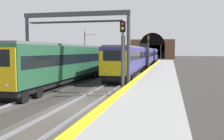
# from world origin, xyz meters

# --- Properties ---
(ground_plane) EXTENTS (320.00, 320.00, 0.00)m
(ground_plane) POSITION_xyz_m (0.00, 0.00, 0.00)
(ground_plane) COLOR #302D2B
(platform_right) EXTENTS (112.00, 3.65, 0.94)m
(platform_right) POSITION_xyz_m (0.00, -4.02, 0.47)
(platform_right) COLOR gray
(platform_right) RESTS_ON ground_plane
(platform_right_edge_strip) EXTENTS (112.00, 0.50, 0.01)m
(platform_right_edge_strip) POSITION_xyz_m (0.00, -2.44, 0.94)
(platform_right_edge_strip) COLOR yellow
(platform_right_edge_strip) RESTS_ON platform_right
(track_main_line) EXTENTS (160.00, 3.12, 0.21)m
(track_main_line) POSITION_xyz_m (0.00, 0.00, 0.04)
(track_main_line) COLOR #423D38
(track_main_line) RESTS_ON ground_plane
(track_adjacent_line) EXTENTS (160.00, 2.81, 0.21)m
(track_adjacent_line) POSITION_xyz_m (0.00, 4.75, 0.04)
(track_adjacent_line) COLOR #423D38
(track_adjacent_line) RESTS_ON ground_plane
(train_main_approaching) EXTENTS (58.16, 3.25, 4.78)m
(train_main_approaching) POSITION_xyz_m (37.84, -0.00, 2.22)
(train_main_approaching) COLOR navy
(train_main_approaching) RESTS_ON ground_plane
(train_adjacent_platform) EXTENTS (38.50, 2.91, 3.94)m
(train_adjacent_platform) POSITION_xyz_m (18.43, 4.75, 2.24)
(train_adjacent_platform) COLOR #235638
(train_adjacent_platform) RESTS_ON ground_plane
(railway_signal_near) EXTENTS (0.39, 0.38, 5.40)m
(railway_signal_near) POSITION_xyz_m (4.28, -1.86, 3.15)
(railway_signal_near) COLOR #4C4C54
(railway_signal_near) RESTS_ON ground_plane
(railway_signal_mid) EXTENTS (0.39, 0.38, 5.79)m
(railway_signal_mid) POSITION_xyz_m (25.67, -1.86, 3.47)
(railway_signal_mid) COLOR #38383D
(railway_signal_mid) RESTS_ON ground_plane
(railway_signal_far) EXTENTS (0.39, 0.38, 5.37)m
(railway_signal_far) POSITION_xyz_m (76.41, -1.86, 3.24)
(railway_signal_far) COLOR #38383D
(railway_signal_far) RESTS_ON ground_plane
(overhead_signal_gantry) EXTENTS (0.70, 9.01, 6.47)m
(overhead_signal_gantry) POSITION_xyz_m (6.02, 2.38, 4.96)
(overhead_signal_gantry) COLOR #3F3F47
(overhead_signal_gantry) RESTS_ON ground_plane
(tunnel_portal) EXTENTS (2.12, 18.44, 10.84)m
(tunnel_portal) POSITION_xyz_m (96.49, 2.38, 4.09)
(tunnel_portal) COLOR brown
(tunnel_portal) RESTS_ON ground_plane
(catenary_mast_near) EXTENTS (0.22, 2.14, 7.07)m
(catenary_mast_near) POSITION_xyz_m (33.75, 10.96, 3.64)
(catenary_mast_near) COLOR #595B60
(catenary_mast_near) RESTS_ON ground_plane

